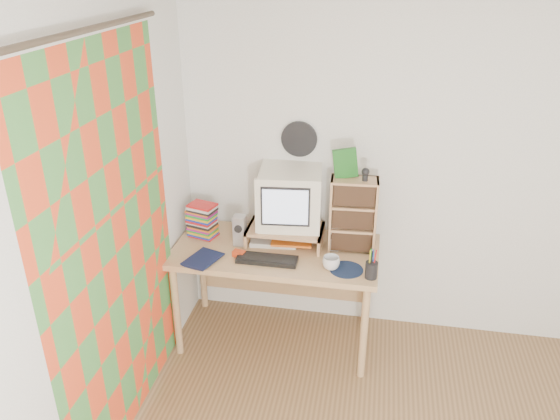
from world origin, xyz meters
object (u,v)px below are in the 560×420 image
at_px(mug, 331,263).
at_px(diary, 192,254).
at_px(keyboard, 267,260).
at_px(cd_rack, 353,215).
at_px(desk, 277,261).
at_px(crt_monitor, 289,199).
at_px(dvd_stack, 202,219).

relative_size(mug, diary, 0.50).
bearing_deg(keyboard, cd_rack, 26.83).
bearing_deg(desk, mug, -32.09).
relative_size(desk, diary, 6.28).
height_order(crt_monitor, cd_rack, crt_monitor).
bearing_deg(crt_monitor, diary, -154.53).
height_order(crt_monitor, diary, crt_monitor).
xyz_separation_m(desk, keyboard, (-0.02, -0.23, 0.15)).
bearing_deg(diary, crt_monitor, 49.70).
height_order(mug, diary, mug).
xyz_separation_m(dvd_stack, cd_rack, (1.05, 0.00, 0.13)).
distance_m(cd_rack, diary, 1.10).
height_order(desk, keyboard, keyboard).
height_order(crt_monitor, keyboard, crt_monitor).
xyz_separation_m(crt_monitor, diary, (-0.60, -0.36, -0.30)).
xyz_separation_m(desk, dvd_stack, (-0.55, 0.03, 0.27)).
bearing_deg(mug, dvd_stack, 163.39).
distance_m(keyboard, dvd_stack, 0.60).
bearing_deg(dvd_stack, diary, -70.86).
bearing_deg(diary, desk, 46.01).
relative_size(crt_monitor, diary, 1.87).
xyz_separation_m(keyboard, cd_rack, (0.53, 0.27, 0.24)).
bearing_deg(diary, cd_rack, 35.10).
bearing_deg(crt_monitor, mug, -51.39).
xyz_separation_m(dvd_stack, mug, (0.95, -0.28, -0.09)).
relative_size(dvd_stack, diary, 1.18).
bearing_deg(keyboard, crt_monitor, 73.92).
distance_m(desk, keyboard, 0.28).
xyz_separation_m(desk, cd_rack, (0.51, 0.03, 0.39)).
xyz_separation_m(keyboard, dvd_stack, (-0.52, 0.27, 0.12)).
bearing_deg(desk, crt_monitor, 51.38).
bearing_deg(dvd_stack, mug, -1.14).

